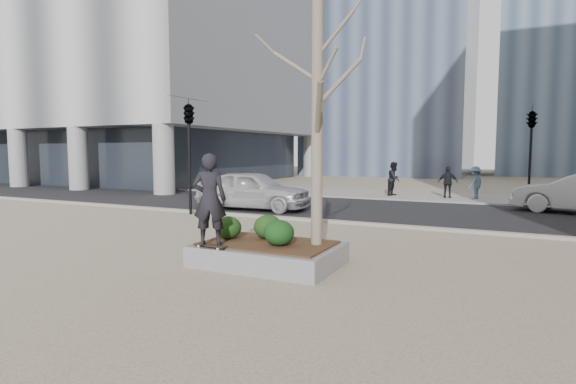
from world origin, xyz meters
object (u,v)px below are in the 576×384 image
at_px(skateboard, 210,246).
at_px(skateboarder, 210,199).
at_px(police_car, 253,190).
at_px(planter, 268,254).

height_order(skateboard, skateboarder, skateboarder).
relative_size(skateboard, police_car, 0.16).
xyz_separation_m(planter, skateboard, (-0.88, -0.88, 0.26)).
relative_size(planter, skateboard, 3.85).
height_order(skateboard, police_car, police_car).
height_order(skateboarder, police_car, skateboarder).
distance_m(skateboarder, police_car, 9.59).
relative_size(skateboard, skateboarder, 0.41).
bearing_deg(skateboarder, planter, -160.29).
bearing_deg(planter, skateboarder, -135.14).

